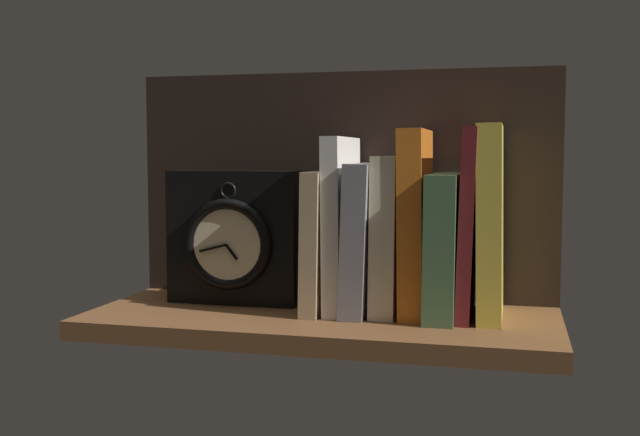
{
  "coord_description": "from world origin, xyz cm",
  "views": [
    {
      "loc": [
        24.46,
        -96.51,
        21.04
      ],
      "look_at": [
        -1.04,
        3.31,
        12.49
      ],
      "focal_mm": 42.54,
      "sensor_mm": 36.0,
      "label": 1
    }
  ],
  "objects_px": {
    "book_tan_shortstories": "(323,240)",
    "framed_clock": "(233,238)",
    "book_white_catcher": "(342,224)",
    "book_orange_pandolfini": "(416,222)",
    "book_green_romantic": "(444,245)",
    "book_yellow_seinlanguage": "(490,222)",
    "book_gray_chess": "(364,238)",
    "book_cream_twain": "(389,235)",
    "book_maroon_dawkins": "(469,223)"
  },
  "relations": [
    {
      "from": "book_maroon_dawkins",
      "to": "book_gray_chess",
      "type": "bearing_deg",
      "value": 180.0
    },
    {
      "from": "book_green_romantic",
      "to": "framed_clock",
      "type": "distance_m",
      "value": 0.3
    },
    {
      "from": "book_white_catcher",
      "to": "book_green_romantic",
      "type": "relative_size",
      "value": 1.26
    },
    {
      "from": "book_cream_twain",
      "to": "book_yellow_seinlanguage",
      "type": "relative_size",
      "value": 0.84
    },
    {
      "from": "book_gray_chess",
      "to": "book_green_romantic",
      "type": "height_order",
      "value": "book_gray_chess"
    },
    {
      "from": "book_white_catcher",
      "to": "book_yellow_seinlanguage",
      "type": "bearing_deg",
      "value": 0.0
    },
    {
      "from": "book_tan_shortstories",
      "to": "book_cream_twain",
      "type": "bearing_deg",
      "value": 0.0
    },
    {
      "from": "book_white_catcher",
      "to": "book_green_romantic",
      "type": "distance_m",
      "value": 0.14
    },
    {
      "from": "book_yellow_seinlanguage",
      "to": "framed_clock",
      "type": "distance_m",
      "value": 0.36
    },
    {
      "from": "book_green_romantic",
      "to": "framed_clock",
      "type": "xyz_separation_m",
      "value": [
        -0.3,
        0.0,
        -0.0
      ]
    },
    {
      "from": "book_white_catcher",
      "to": "book_gray_chess",
      "type": "relative_size",
      "value": 1.18
    },
    {
      "from": "book_orange_pandolfini",
      "to": "framed_clock",
      "type": "relative_size",
      "value": 1.29
    },
    {
      "from": "book_white_catcher",
      "to": "framed_clock",
      "type": "relative_size",
      "value": 1.24
    },
    {
      "from": "book_gray_chess",
      "to": "book_green_romantic",
      "type": "xyz_separation_m",
      "value": [
        0.11,
        0.0,
        -0.01
      ]
    },
    {
      "from": "book_yellow_seinlanguage",
      "to": "framed_clock",
      "type": "xyz_separation_m",
      "value": [
        -0.35,
        0.0,
        -0.03
      ]
    },
    {
      "from": "book_green_romantic",
      "to": "book_tan_shortstories",
      "type": "bearing_deg",
      "value": 180.0
    },
    {
      "from": "book_yellow_seinlanguage",
      "to": "book_gray_chess",
      "type": "bearing_deg",
      "value": 180.0
    },
    {
      "from": "book_white_catcher",
      "to": "book_orange_pandolfini",
      "type": "height_order",
      "value": "book_orange_pandolfini"
    },
    {
      "from": "book_gray_chess",
      "to": "framed_clock",
      "type": "xyz_separation_m",
      "value": [
        -0.19,
        0.0,
        -0.01
      ]
    },
    {
      "from": "book_green_romantic",
      "to": "book_yellow_seinlanguage",
      "type": "height_order",
      "value": "book_yellow_seinlanguage"
    },
    {
      "from": "book_gray_chess",
      "to": "book_yellow_seinlanguage",
      "type": "bearing_deg",
      "value": 0.0
    },
    {
      "from": "book_cream_twain",
      "to": "book_tan_shortstories",
      "type": "bearing_deg",
      "value": 180.0
    },
    {
      "from": "book_yellow_seinlanguage",
      "to": "book_tan_shortstories",
      "type": "bearing_deg",
      "value": 180.0
    },
    {
      "from": "book_tan_shortstories",
      "to": "book_gray_chess",
      "type": "xyz_separation_m",
      "value": [
        0.06,
        0.0,
        0.01
      ]
    },
    {
      "from": "book_gray_chess",
      "to": "book_yellow_seinlanguage",
      "type": "xyz_separation_m",
      "value": [
        0.17,
        0.0,
        0.03
      ]
    },
    {
      "from": "book_gray_chess",
      "to": "book_maroon_dawkins",
      "type": "height_order",
      "value": "book_maroon_dawkins"
    },
    {
      "from": "book_white_catcher",
      "to": "book_orange_pandolfini",
      "type": "bearing_deg",
      "value": 0.0
    },
    {
      "from": "book_white_catcher",
      "to": "book_yellow_seinlanguage",
      "type": "distance_m",
      "value": 0.2
    },
    {
      "from": "book_tan_shortstories",
      "to": "book_orange_pandolfini",
      "type": "relative_size",
      "value": 0.77
    },
    {
      "from": "book_orange_pandolfini",
      "to": "book_yellow_seinlanguage",
      "type": "distance_m",
      "value": 0.1
    },
    {
      "from": "book_maroon_dawkins",
      "to": "framed_clock",
      "type": "height_order",
      "value": "book_maroon_dawkins"
    },
    {
      "from": "book_gray_chess",
      "to": "book_green_romantic",
      "type": "relative_size",
      "value": 1.07
    },
    {
      "from": "book_gray_chess",
      "to": "book_green_romantic",
      "type": "bearing_deg",
      "value": 0.0
    },
    {
      "from": "book_orange_pandolfini",
      "to": "book_white_catcher",
      "type": "bearing_deg",
      "value": 180.0
    },
    {
      "from": "book_yellow_seinlanguage",
      "to": "framed_clock",
      "type": "relative_size",
      "value": 1.32
    },
    {
      "from": "book_white_catcher",
      "to": "framed_clock",
      "type": "xyz_separation_m",
      "value": [
        -0.16,
        0.0,
        -0.02
      ]
    },
    {
      "from": "book_white_catcher",
      "to": "book_maroon_dawkins",
      "type": "relative_size",
      "value": 0.95
    },
    {
      "from": "book_white_catcher",
      "to": "book_green_romantic",
      "type": "xyz_separation_m",
      "value": [
        0.14,
        0.0,
        -0.02
      ]
    },
    {
      "from": "book_white_catcher",
      "to": "book_gray_chess",
      "type": "xyz_separation_m",
      "value": [
        0.03,
        0.0,
        -0.02
      ]
    },
    {
      "from": "book_tan_shortstories",
      "to": "book_green_romantic",
      "type": "height_order",
      "value": "book_tan_shortstories"
    },
    {
      "from": "book_green_romantic",
      "to": "book_orange_pandolfini",
      "type": "bearing_deg",
      "value": 180.0
    },
    {
      "from": "book_white_catcher",
      "to": "book_cream_twain",
      "type": "distance_m",
      "value": 0.07
    },
    {
      "from": "book_tan_shortstories",
      "to": "framed_clock",
      "type": "distance_m",
      "value": 0.13
    },
    {
      "from": "book_tan_shortstories",
      "to": "book_white_catcher",
      "type": "relative_size",
      "value": 0.8
    },
    {
      "from": "book_tan_shortstories",
      "to": "framed_clock",
      "type": "xyz_separation_m",
      "value": [
        -0.13,
        0.0,
        -0.0
      ]
    },
    {
      "from": "book_orange_pandolfini",
      "to": "book_yellow_seinlanguage",
      "type": "xyz_separation_m",
      "value": [
        0.1,
        0.0,
        0.0
      ]
    },
    {
      "from": "book_orange_pandolfini",
      "to": "book_maroon_dawkins",
      "type": "relative_size",
      "value": 0.99
    },
    {
      "from": "book_orange_pandolfini",
      "to": "book_maroon_dawkins",
      "type": "height_order",
      "value": "book_maroon_dawkins"
    },
    {
      "from": "book_white_catcher",
      "to": "framed_clock",
      "type": "bearing_deg",
      "value": 178.62
    },
    {
      "from": "book_orange_pandolfini",
      "to": "book_green_romantic",
      "type": "distance_m",
      "value": 0.05
    }
  ]
}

